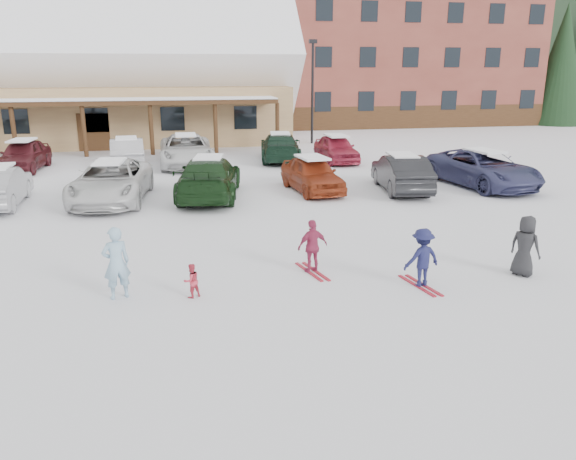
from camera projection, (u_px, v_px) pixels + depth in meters
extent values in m
plane|color=white|center=(284.00, 284.00, 12.98)|extent=(160.00, 160.00, 0.00)
cube|color=tan|center=(71.00, 114.00, 37.14)|extent=(28.00, 10.00, 3.60)
cube|color=#422814|center=(50.00, 103.00, 31.00)|extent=(25.20, 2.60, 0.25)
cube|color=white|center=(65.00, 55.00, 36.09)|extent=(29.12, 9.69, 9.69)
cube|color=brown|center=(380.00, 53.00, 50.05)|extent=(24.00, 14.00, 12.00)
cube|color=brown|center=(205.00, 70.00, 47.57)|extent=(7.00, 12.60, 9.00)
cube|color=#422814|center=(407.00, 117.00, 44.94)|extent=(24.00, 0.10, 1.80)
cylinder|color=black|center=(312.00, 95.00, 35.73)|extent=(0.16, 0.16, 6.19)
cube|color=black|center=(313.00, 41.00, 34.83)|extent=(0.50, 0.25, 0.25)
cylinder|color=black|center=(554.00, 116.00, 48.53)|extent=(0.60, 0.60, 1.32)
cone|color=black|center=(563.00, 48.00, 46.95)|extent=(4.84, 4.84, 9.90)
cylinder|color=black|center=(260.00, 111.00, 55.36)|extent=(0.60, 0.60, 1.08)
cone|color=black|center=(259.00, 63.00, 54.07)|extent=(3.96, 3.96, 8.10)
cylinder|color=black|center=(506.00, 105.00, 62.44)|extent=(0.60, 0.60, 1.38)
cone|color=black|center=(512.00, 50.00, 60.79)|extent=(5.06, 5.06, 10.35)
imported|color=#8CB3CC|center=(116.00, 263.00, 11.99)|extent=(0.68, 0.55, 1.60)
imported|color=#CA3347|center=(192.00, 281.00, 12.14)|extent=(0.46, 0.43, 0.77)
imported|color=#171942|center=(422.00, 258.00, 12.67)|extent=(0.97, 0.67, 1.37)
cube|color=maroon|center=(420.00, 285.00, 12.86)|extent=(0.47, 1.41, 0.03)
imported|color=#A32C50|center=(313.00, 246.00, 13.54)|extent=(0.83, 0.49, 1.33)
cube|color=maroon|center=(312.00, 272.00, 13.72)|extent=(0.52, 1.41, 0.03)
imported|color=black|center=(525.00, 246.00, 13.34)|extent=(0.78, 0.86, 1.48)
imported|color=silver|center=(111.00, 181.00, 20.70)|extent=(2.97, 5.61, 1.50)
imported|color=black|center=(209.00, 178.00, 21.30)|extent=(3.01, 5.64, 1.55)
imported|color=#953519|center=(312.00, 174.00, 22.39)|extent=(2.13, 4.24, 1.39)
imported|color=black|center=(401.00, 173.00, 22.47)|extent=(2.11, 4.60, 1.46)
imported|color=#393B65|center=(483.00, 168.00, 23.32)|extent=(3.32, 5.74, 1.50)
imported|color=#571B22|center=(24.00, 155.00, 26.90)|extent=(2.03, 4.42, 1.47)
imported|color=#B8B7BC|center=(127.00, 153.00, 27.75)|extent=(1.90, 4.51, 1.45)
imported|color=silver|center=(186.00, 150.00, 28.20)|extent=(2.65, 5.63, 1.56)
imported|color=#163222|center=(280.00, 147.00, 29.69)|extent=(2.72, 5.23, 1.45)
imported|color=#AF2A43|center=(336.00, 149.00, 29.36)|extent=(1.73, 4.10, 1.38)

